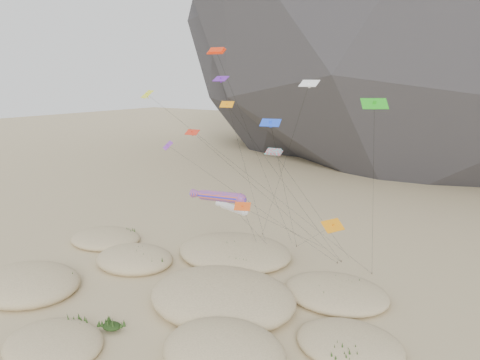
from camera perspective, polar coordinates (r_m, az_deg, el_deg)
name	(u,v)px	position (r m, az deg, el deg)	size (l,w,h in m)	color
ground	(174,311)	(53.00, -8.11, -15.50)	(500.00, 500.00, 0.00)	#CCB789
dunes	(189,286)	(56.73, -6.25, -12.68)	(52.64, 39.66, 4.06)	#CCB789
dune_grass	(201,292)	(54.76, -4.83, -13.43)	(43.25, 26.49, 1.56)	black
kite_stakes	(293,250)	(68.99, 6.49, -8.50)	(23.43, 5.63, 0.30)	#3F2D1E
rainbow_tube_kite	(219,196)	(53.20, -2.60, -2.00)	(8.89, 21.16, 12.43)	orange
white_tube_kite	(232,208)	(58.15, -0.97, -3.43)	(6.81, 11.39, 9.55)	silver
orange_parafoil	(218,55)	(58.99, -2.71, 15.00)	(5.36, 13.68, 28.27)	red
multi_parafoil	(275,154)	(54.27, 4.30, 3.22)	(5.80, 13.60, 16.70)	#FC1A29
delta_kites	(253,134)	(54.36, 1.63, 5.68)	(30.94, 22.83, 24.81)	#D24913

